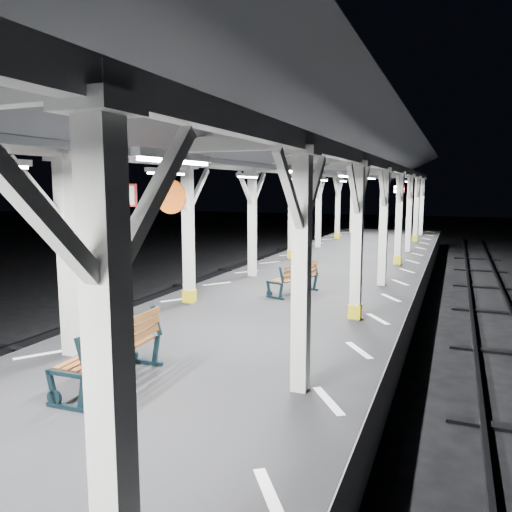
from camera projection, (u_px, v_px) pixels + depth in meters
The scene contains 8 objects.
ground at pixel (230, 385), 9.62m from camera, with size 120.00×120.00×0.00m, color black.
platform at pixel (230, 360), 9.56m from camera, with size 6.00×50.00×1.00m, color black.
hazard_stripes_left at pixel (123, 322), 10.39m from camera, with size 1.00×48.00×0.01m, color silver.
hazard_stripes_right at pixel (359, 350), 8.58m from camera, with size 1.00×48.00×0.01m, color silver.
track_left at pixel (33, 350), 11.46m from camera, with size 2.20×60.00×0.16m.
canopy at pixel (228, 144), 8.98m from camera, with size 5.40×49.00×4.65m.
bench_near at pixel (116, 350), 7.01m from camera, with size 0.75×1.84×0.98m.
bench_mid at pixel (296, 278), 12.96m from camera, with size 1.04×1.64×0.84m.
Camera 1 is at (3.89, -8.34, 3.80)m, focal length 35.00 mm.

